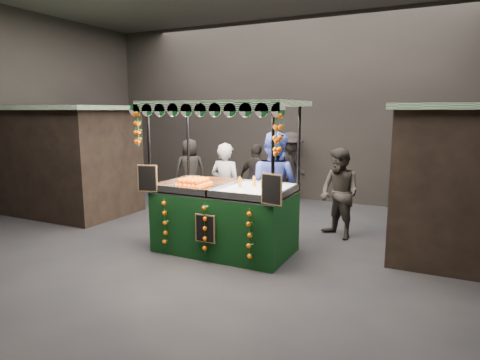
% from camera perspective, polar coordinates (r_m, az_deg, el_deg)
% --- Properties ---
extents(ground, '(12.00, 12.00, 0.00)m').
position_cam_1_polar(ground, '(7.65, -4.57, -9.50)').
color(ground, black).
rests_on(ground, ground).
extents(market_hall, '(12.10, 10.10, 5.05)m').
position_cam_1_polar(market_hall, '(7.29, -4.93, 16.53)').
color(market_hall, black).
rests_on(market_hall, ground).
extents(neighbour_stall_left, '(3.00, 2.20, 2.60)m').
position_cam_1_polar(neighbour_stall_left, '(10.92, -22.15, 2.61)').
color(neighbour_stall_left, black).
rests_on(neighbour_stall_left, ground).
extents(juice_stall, '(2.73, 1.60, 2.64)m').
position_cam_1_polar(juice_stall, '(7.32, -2.17, -3.68)').
color(juice_stall, black).
rests_on(juice_stall, ground).
extents(vendor_grey, '(0.67, 0.44, 1.84)m').
position_cam_1_polar(vendor_grey, '(8.58, -1.99, -1.01)').
color(vendor_grey, gray).
rests_on(vendor_grey, ground).
extents(vendor_blue, '(1.16, 0.99, 2.10)m').
position_cam_1_polar(vendor_blue, '(7.91, 4.66, -0.99)').
color(vendor_blue, navy).
rests_on(vendor_blue, ground).
extents(shopper_0, '(0.76, 0.65, 1.77)m').
position_cam_1_polar(shopper_0, '(11.17, -16.16, 0.89)').
color(shopper_0, black).
rests_on(shopper_0, ground).
extents(shopper_1, '(1.09, 1.04, 1.78)m').
position_cam_1_polar(shopper_1, '(8.35, 13.49, -1.79)').
color(shopper_1, '#282420').
rests_on(shopper_1, ground).
extents(shopper_2, '(1.05, 0.59, 1.70)m').
position_cam_1_polar(shopper_2, '(10.09, 2.30, 0.16)').
color(shopper_2, black).
rests_on(shopper_2, ground).
extents(shopper_3, '(1.09, 1.41, 1.91)m').
position_cam_1_polar(shopper_3, '(11.44, 6.88, 1.75)').
color(shopper_3, black).
rests_on(shopper_3, ground).
extents(shopper_4, '(0.99, 0.98, 1.73)m').
position_cam_1_polar(shopper_4, '(11.53, -6.87, 1.34)').
color(shopper_4, '#2C2823').
rests_on(shopper_4, ground).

